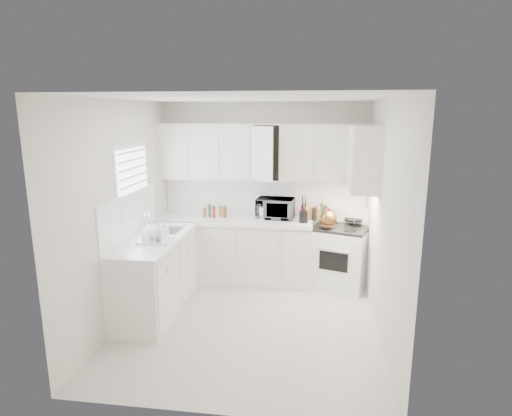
% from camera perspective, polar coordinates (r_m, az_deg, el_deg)
% --- Properties ---
extents(floor, '(3.20, 3.20, 0.00)m').
position_cam_1_polar(floor, '(5.28, -1.06, -15.05)').
color(floor, beige).
rests_on(floor, ground).
extents(ceiling, '(3.20, 3.20, 0.00)m').
position_cam_1_polar(ceiling, '(4.68, -1.20, 14.41)').
color(ceiling, white).
rests_on(ceiling, ground).
extents(wall_back, '(3.00, 0.00, 3.00)m').
position_cam_1_polar(wall_back, '(6.37, 1.09, 2.20)').
color(wall_back, silver).
rests_on(wall_back, ground).
extents(wall_front, '(3.00, 0.00, 3.00)m').
position_cam_1_polar(wall_front, '(3.31, -5.43, -7.84)').
color(wall_front, silver).
rests_on(wall_front, ground).
extents(wall_left, '(0.00, 3.20, 3.20)m').
position_cam_1_polar(wall_left, '(5.26, -17.50, -0.64)').
color(wall_left, silver).
rests_on(wall_left, ground).
extents(wall_right, '(0.00, 3.20, 3.20)m').
position_cam_1_polar(wall_right, '(4.83, 16.77, -1.76)').
color(wall_right, silver).
rests_on(wall_right, ground).
extents(window_blinds, '(0.06, 0.96, 1.06)m').
position_cam_1_polar(window_blinds, '(5.51, -15.96, 2.71)').
color(window_blinds, white).
rests_on(window_blinds, wall_left).
extents(lower_cabinets_back, '(2.22, 0.60, 0.90)m').
position_cam_1_polar(lower_cabinets_back, '(6.35, -2.77, -5.77)').
color(lower_cabinets_back, silver).
rests_on(lower_cabinets_back, floor).
extents(lower_cabinets_left, '(0.60, 1.60, 0.90)m').
position_cam_1_polar(lower_cabinets_left, '(5.57, -13.21, -8.82)').
color(lower_cabinets_left, silver).
rests_on(lower_cabinets_left, floor).
extents(countertop_back, '(2.24, 0.64, 0.05)m').
position_cam_1_polar(countertop_back, '(6.21, -2.83, -1.63)').
color(countertop_back, white).
rests_on(countertop_back, lower_cabinets_back).
extents(countertop_left, '(0.64, 1.62, 0.05)m').
position_cam_1_polar(countertop_left, '(5.41, -13.36, -4.14)').
color(countertop_left, white).
rests_on(countertop_left, lower_cabinets_left).
extents(backsplash_back, '(2.98, 0.02, 0.55)m').
position_cam_1_polar(backsplash_back, '(6.37, 1.08, 1.52)').
color(backsplash_back, white).
rests_on(backsplash_back, wall_back).
extents(backsplash_left, '(0.02, 1.60, 0.55)m').
position_cam_1_polar(backsplash_left, '(5.45, -16.47, -0.94)').
color(backsplash_left, white).
rests_on(backsplash_left, wall_left).
extents(upper_cabinets_back, '(3.00, 0.33, 0.80)m').
position_cam_1_polar(upper_cabinets_back, '(6.17, 0.92, 3.75)').
color(upper_cabinets_back, silver).
rests_on(upper_cabinets_back, wall_back).
extents(upper_cabinets_right, '(0.33, 0.90, 0.80)m').
position_cam_1_polar(upper_cabinets_right, '(5.56, 13.96, 2.38)').
color(upper_cabinets_right, silver).
rests_on(upper_cabinets_right, wall_right).
extents(sink, '(0.42, 0.38, 0.30)m').
position_cam_1_polar(sink, '(5.69, -12.18, -1.74)').
color(sink, gray).
rests_on(sink, countertop_left).
extents(stove, '(0.89, 0.81, 1.13)m').
position_cam_1_polar(stove, '(6.20, 11.10, -5.33)').
color(stove, white).
rests_on(stove, floor).
extents(tea_kettle, '(0.30, 0.26, 0.25)m').
position_cam_1_polar(tea_kettle, '(5.90, 9.65, -1.14)').
color(tea_kettle, olive).
rests_on(tea_kettle, stove).
extents(frying_pan, '(0.25, 0.43, 0.04)m').
position_cam_1_polar(frying_pan, '(6.26, 12.82, -1.45)').
color(frying_pan, black).
rests_on(frying_pan, stove).
extents(microwave, '(0.55, 0.34, 0.36)m').
position_cam_1_polar(microwave, '(6.20, 2.60, 0.28)').
color(microwave, gray).
rests_on(microwave, countertop_back).
extents(rice_cooker, '(0.27, 0.27, 0.21)m').
position_cam_1_polar(rice_cooker, '(6.19, 0.94, -0.41)').
color(rice_cooker, white).
rests_on(rice_cooker, countertop_back).
extents(paper_towel, '(0.12, 0.12, 0.27)m').
position_cam_1_polar(paper_towel, '(6.31, 1.36, 0.11)').
color(paper_towel, white).
rests_on(paper_towel, countertop_back).
extents(utensil_crock, '(0.14, 0.14, 0.39)m').
position_cam_1_polar(utensil_crock, '(5.97, 6.39, -0.10)').
color(utensil_crock, black).
rests_on(utensil_crock, countertop_back).
extents(dish_rack, '(0.39, 0.30, 0.21)m').
position_cam_1_polar(dish_rack, '(5.20, -13.36, -3.32)').
color(dish_rack, white).
rests_on(dish_rack, countertop_left).
extents(spice_left_0, '(0.06, 0.06, 0.13)m').
position_cam_1_polar(spice_left_0, '(6.41, -6.68, -0.42)').
color(spice_left_0, olive).
rests_on(spice_left_0, countertop_back).
extents(spice_left_1, '(0.06, 0.06, 0.13)m').
position_cam_1_polar(spice_left_1, '(6.30, -6.22, -0.63)').
color(spice_left_1, '#246E36').
rests_on(spice_left_1, countertop_back).
extents(spice_left_2, '(0.06, 0.06, 0.13)m').
position_cam_1_polar(spice_left_2, '(6.37, -5.37, -0.47)').
color(spice_left_2, red).
rests_on(spice_left_2, countertop_back).
extents(spice_left_3, '(0.06, 0.06, 0.13)m').
position_cam_1_polar(spice_left_3, '(6.27, -4.89, -0.67)').
color(spice_left_3, orange).
rests_on(spice_left_3, countertop_back).
extents(spice_left_4, '(0.06, 0.06, 0.13)m').
position_cam_1_polar(spice_left_4, '(6.34, -4.05, -0.51)').
color(spice_left_4, brown).
rests_on(spice_left_4, countertop_back).
extents(sauce_right_0, '(0.06, 0.06, 0.19)m').
position_cam_1_polar(sauce_right_0, '(6.24, 6.23, -0.47)').
color(sauce_right_0, red).
rests_on(sauce_right_0, countertop_back).
extents(sauce_right_1, '(0.06, 0.06, 0.19)m').
position_cam_1_polar(sauce_right_1, '(6.18, 6.72, -0.62)').
color(sauce_right_1, orange).
rests_on(sauce_right_1, countertop_back).
extents(sauce_right_2, '(0.06, 0.06, 0.19)m').
position_cam_1_polar(sauce_right_2, '(6.24, 7.24, -0.50)').
color(sauce_right_2, brown).
rests_on(sauce_right_2, countertop_back).
extents(sauce_right_3, '(0.06, 0.06, 0.19)m').
position_cam_1_polar(sauce_right_3, '(6.18, 7.74, -0.65)').
color(sauce_right_3, black).
rests_on(sauce_right_3, countertop_back).
extents(sauce_right_4, '(0.06, 0.06, 0.19)m').
position_cam_1_polar(sauce_right_4, '(6.24, 8.25, -0.53)').
color(sauce_right_4, olive).
rests_on(sauce_right_4, countertop_back).
extents(sauce_right_5, '(0.06, 0.06, 0.19)m').
position_cam_1_polar(sauce_right_5, '(6.18, 8.76, -0.68)').
color(sauce_right_5, '#246E36').
rests_on(sauce_right_5, countertop_back).
extents(sauce_right_6, '(0.06, 0.06, 0.19)m').
position_cam_1_polar(sauce_right_6, '(6.24, 9.26, -0.56)').
color(sauce_right_6, red).
rests_on(sauce_right_6, countertop_back).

